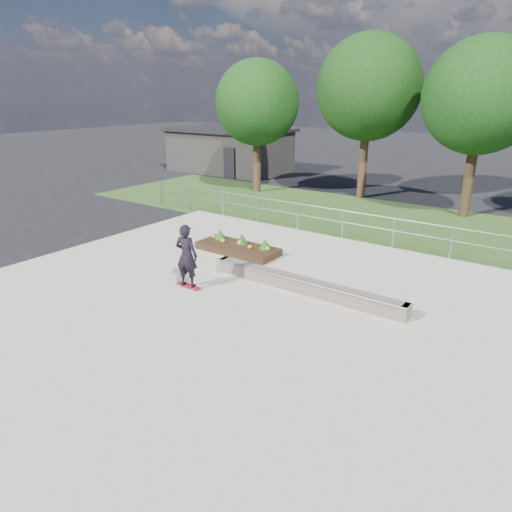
# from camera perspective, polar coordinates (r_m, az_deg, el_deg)

# --- Properties ---
(ground) EXTENTS (120.00, 120.00, 0.00)m
(ground) POSITION_cam_1_polar(r_m,az_deg,el_deg) (12.14, -4.94, -6.66)
(ground) COLOR black
(ground) RESTS_ON ground
(grass_verge) EXTENTS (30.00, 8.00, 0.02)m
(grass_verge) POSITION_cam_1_polar(r_m,az_deg,el_deg) (21.17, 14.77, 4.38)
(grass_verge) COLOR #2C491D
(grass_verge) RESTS_ON ground
(concrete_slab) EXTENTS (15.00, 15.00, 0.06)m
(concrete_slab) POSITION_cam_1_polar(r_m,az_deg,el_deg) (12.12, -4.94, -6.53)
(concrete_slab) COLOR #AEA89A
(concrete_slab) RESTS_ON ground
(fence) EXTENTS (20.06, 0.06, 1.20)m
(fence) POSITION_cam_1_polar(r_m,az_deg,el_deg) (17.85, 10.81, 4.41)
(fence) COLOR gray
(fence) RESTS_ON ground
(building) EXTENTS (8.40, 5.40, 3.00)m
(building) POSITION_cam_1_polar(r_m,az_deg,el_deg) (33.89, -3.30, 13.14)
(building) COLOR #292625
(building) RESTS_ON ground
(tree_far_left) EXTENTS (4.55, 4.55, 7.15)m
(tree_far_left) POSITION_cam_1_polar(r_m,az_deg,el_deg) (26.06, 0.12, 18.57)
(tree_far_left) COLOR #372216
(tree_far_left) RESTS_ON ground
(tree_mid_left) EXTENTS (5.25, 5.25, 8.25)m
(tree_mid_left) POSITION_cam_1_polar(r_m,az_deg,el_deg) (25.12, 13.91, 19.71)
(tree_mid_left) COLOR #361F15
(tree_mid_left) RESTS_ON ground
(tree_mid_right) EXTENTS (4.90, 4.90, 7.70)m
(tree_mid_right) POSITION_cam_1_polar(r_m,az_deg,el_deg) (22.58, 26.38, 17.43)
(tree_mid_right) COLOR black
(tree_mid_right) RESTS_ON ground
(grind_ledge) EXTENTS (6.00, 0.44, 0.43)m
(grind_ledge) POSITION_cam_1_polar(r_m,az_deg,el_deg) (12.94, 5.91, -3.66)
(grind_ledge) COLOR brown
(grind_ledge) RESTS_ON concrete_slab
(planter_bed) EXTENTS (3.00, 1.20, 0.61)m
(planter_bed) POSITION_cam_1_polar(r_m,az_deg,el_deg) (16.15, -2.20, 1.17)
(planter_bed) COLOR black
(planter_bed) RESTS_ON concrete_slab
(skateboarder) EXTENTS (0.80, 0.58, 1.90)m
(skateboarder) POSITION_cam_1_polar(r_m,az_deg,el_deg) (12.99, -8.67, 0.02)
(skateboarder) COLOR silver
(skateboarder) RESTS_ON concrete_slab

